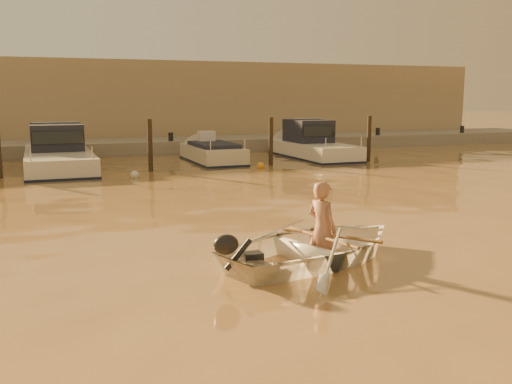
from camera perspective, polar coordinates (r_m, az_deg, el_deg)
name	(u,v)px	position (r m, az deg, el deg)	size (l,w,h in m)	color
ground_plane	(325,273)	(9.44, 6.90, -8.08)	(160.00, 160.00, 0.00)	olive
dinghy	(318,245)	(10.07, 6.20, -5.34)	(2.70, 3.77, 0.78)	white
person	(322,229)	(10.07, 6.63, -3.71)	(0.62, 0.41, 1.70)	#A36A51
outboard_motor	(251,261)	(9.09, -0.46, -6.87)	(0.90, 0.40, 0.70)	black
oar_port	(328,235)	(10.21, 7.20, -4.29)	(0.06, 0.06, 2.10)	brown
oar_starboard	(320,237)	(10.07, 6.42, -4.47)	(0.06, 0.06, 2.10)	brown
moored_boat_2	(58,153)	(24.04, -19.18, 3.72)	(2.48, 8.23, 1.75)	silver
moored_boat_3	(212,157)	(25.12, -4.39, 3.54)	(1.81, 5.34, 0.95)	beige
moored_boat_4	(314,144)	(26.93, 5.78, 4.77)	(2.14, 6.64, 1.75)	silver
piling_2	(150,148)	(22.19, -10.53, 4.36)	(0.18, 0.18, 2.20)	#2D2319
piling_3	(271,144)	(23.62, 1.51, 4.82)	(0.18, 0.18, 2.20)	#2D2319
piling_4	(369,141)	(25.80, 11.22, 5.04)	(0.18, 0.18, 2.20)	#2D2319
fender_c	(135,175)	(20.62, -12.04, 1.68)	(0.30, 0.30, 0.30)	silver
fender_d	(261,166)	(22.78, 0.47, 2.63)	(0.30, 0.30, 0.30)	orange
fender_e	(332,162)	(24.32, 7.64, 2.98)	(0.30, 0.30, 0.30)	white
quay	(126,150)	(29.86, -12.88, 4.13)	(52.00, 4.00, 1.00)	gray
waterfront_building	(110,104)	(35.19, -14.35, 8.53)	(46.00, 7.00, 4.80)	#9E8466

